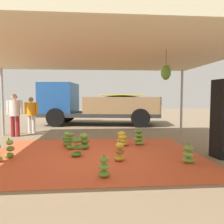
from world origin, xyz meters
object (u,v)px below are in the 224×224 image
object	(u,v)px
banana_bunch_1	(119,152)
worker_1	(15,112)
banana_bunch_6	(67,139)
banana_bunch_7	(77,148)
banana_bunch_3	(84,142)
banana_bunch_8	(10,150)
worker_0	(31,112)
cargo_truck_main	(94,104)
banana_bunch_10	(70,141)
banana_bunch_2	(104,167)
banana_bunch_0	(139,138)
banana_bunch_5	(188,155)
banana_bunch_4	(122,139)

from	to	relation	value
banana_bunch_1	worker_1	bearing A→B (deg)	136.35
banana_bunch_6	banana_bunch_7	size ratio (longest dim) A/B	0.95
banana_bunch_1	banana_bunch_3	distance (m)	1.59
banana_bunch_8	worker_0	xyz separation A→B (m)	(-0.59, 4.00, 0.70)
cargo_truck_main	banana_bunch_10	bearing A→B (deg)	-96.92
banana_bunch_6	banana_bunch_10	xyz separation A→B (m)	(0.17, -0.40, 0.02)
banana_bunch_6	worker_0	size ratio (longest dim) A/B	0.32
banana_bunch_2	banana_bunch_10	xyz separation A→B (m)	(-0.92, 2.31, 0.06)
banana_bunch_0	worker_1	distance (m)	5.09
cargo_truck_main	banana_bunch_1	bearing A→B (deg)	-85.07
banana_bunch_1	worker_1	world-z (taller)	worker_1
banana_bunch_8	banana_bunch_5	bearing A→B (deg)	-10.08
banana_bunch_2	cargo_truck_main	world-z (taller)	cargo_truck_main
banana_bunch_2	banana_bunch_3	xyz separation A→B (m)	(-0.50, 2.30, 0.04)
banana_bunch_1	banana_bunch_4	bearing A→B (deg)	80.50
banana_bunch_1	banana_bunch_7	world-z (taller)	banana_bunch_7
banana_bunch_5	banana_bunch_4	bearing A→B (deg)	125.17
banana_bunch_1	banana_bunch_7	xyz separation A→B (m)	(-1.08, 0.49, 0.01)
banana_bunch_2	banana_bunch_5	distance (m)	2.18
banana_bunch_5	banana_bunch_0	bearing A→B (deg)	110.70
banana_bunch_7	worker_0	world-z (taller)	worker_0
banana_bunch_4	worker_1	size ratio (longest dim) A/B	0.30
banana_bunch_4	banana_bunch_8	distance (m)	3.30
banana_bunch_8	cargo_truck_main	xyz separation A→B (m)	(2.20, 6.77, 0.96)
banana_bunch_3	cargo_truck_main	world-z (taller)	cargo_truck_main
banana_bunch_0	banana_bunch_3	world-z (taller)	banana_bunch_0
banana_bunch_3	banana_bunch_8	size ratio (longest dim) A/B	0.98
banana_bunch_0	worker_0	xyz separation A→B (m)	(-4.27, 2.73, 0.68)
banana_bunch_0	banana_bunch_1	bearing A→B (deg)	-116.01
banana_bunch_0	cargo_truck_main	size ratio (longest dim) A/B	0.08
banana_bunch_3	worker_1	distance (m)	3.80
banana_bunch_3	banana_bunch_4	distance (m)	1.25
banana_bunch_2	worker_0	world-z (taller)	worker_0
banana_bunch_10	worker_0	distance (m)	3.86
banana_bunch_7	banana_bunch_6	bearing A→B (deg)	109.84
banana_bunch_3	worker_0	world-z (taller)	worker_0
banana_bunch_1	banana_bunch_6	size ratio (longest dim) A/B	1.00
banana_bunch_2	worker_1	world-z (taller)	worker_1
banana_bunch_10	worker_1	xyz separation A→B (m)	(-2.47, 2.34, 0.75)
banana_bunch_5	banana_bunch_10	size ratio (longest dim) A/B	0.85
banana_bunch_2	worker_0	size ratio (longest dim) A/B	0.28
banana_bunch_7	worker_1	bearing A→B (deg)	130.98
banana_bunch_5	worker_0	xyz separation A→B (m)	(-5.05, 4.79, 0.72)
banana_bunch_0	banana_bunch_8	distance (m)	3.89
banana_bunch_5	worker_1	size ratio (longest dim) A/B	0.28
banana_bunch_6	worker_1	world-z (taller)	worker_1
banana_bunch_0	banana_bunch_7	xyz separation A→B (m)	(-1.94, -1.27, -0.01)
banana_bunch_10	worker_0	size ratio (longest dim) A/B	0.36
banana_bunch_0	banana_bunch_4	distance (m)	0.60
banana_bunch_6	cargo_truck_main	distance (m)	5.71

